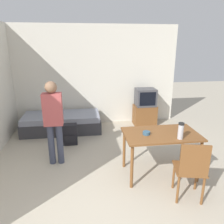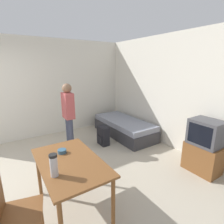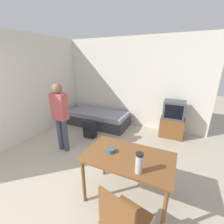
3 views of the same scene
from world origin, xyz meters
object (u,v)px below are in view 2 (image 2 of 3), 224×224
object	(u,v)px
person_standing	(68,112)
mate_bowl	(62,151)
wooden_chair	(10,210)
thermos_flask	(54,164)
tv	(204,147)
backpack	(103,136)
dining_table	(70,167)
daybed	(124,127)

from	to	relation	value
person_standing	mate_bowl	distance (m)	1.69
wooden_chair	thermos_flask	world-z (taller)	thermos_flask
wooden_chair	mate_bowl	world-z (taller)	wooden_chair
tv	person_standing	distance (m)	2.92
backpack	person_standing	bearing A→B (deg)	-105.61
mate_bowl	person_standing	bearing A→B (deg)	157.50
mate_bowl	backpack	distance (m)	2.04
dining_table	mate_bowl	distance (m)	0.29
tv	person_standing	bearing A→B (deg)	-141.49
backpack	wooden_chair	bearing A→B (deg)	-50.03
person_standing	backpack	world-z (taller)	person_standing
tv	thermos_flask	world-z (taller)	thermos_flask
daybed	tv	bearing A→B (deg)	4.27
person_standing	backpack	distance (m)	1.07
person_standing	daybed	bearing A→B (deg)	90.56
wooden_chair	backpack	bearing A→B (deg)	129.97
backpack	dining_table	bearing A→B (deg)	-41.64
daybed	person_standing	size ratio (longest dim) A/B	1.25
tv	backpack	size ratio (longest dim) A/B	2.14
thermos_flask	mate_bowl	bearing A→B (deg)	153.94
dining_table	wooden_chair	size ratio (longest dim) A/B	1.32
daybed	wooden_chair	size ratio (longest dim) A/B	2.11
dining_table	person_standing	size ratio (longest dim) A/B	0.78
thermos_flask	mate_bowl	size ratio (longest dim) A/B	2.19
tv	wooden_chair	distance (m)	3.16
tv	backpack	distance (m)	2.29
backpack	mate_bowl	bearing A→B (deg)	-47.08
dining_table	mate_bowl	xyz separation A→B (m)	(-0.26, -0.02, 0.12)
daybed	thermos_flask	size ratio (longest dim) A/B	7.46
dining_table	daybed	bearing A→B (deg)	129.12
daybed	dining_table	world-z (taller)	dining_table
thermos_flask	backpack	xyz separation A→B (m)	(-1.82, 1.67, -0.68)
thermos_flask	tv	bearing A→B (deg)	85.25
wooden_chair	backpack	distance (m)	2.81
tv	thermos_flask	xyz separation A→B (m)	(-0.22, -2.68, 0.42)
daybed	dining_table	size ratio (longest dim) A/B	1.60
person_standing	backpack	size ratio (longest dim) A/B	3.30
person_standing	thermos_flask	size ratio (longest dim) A/B	5.96
wooden_chair	mate_bowl	distance (m)	0.88
daybed	backpack	xyz separation A→B (m)	(0.24, -0.84, 0.01)
daybed	mate_bowl	distance (m)	2.83
mate_bowl	daybed	bearing A→B (deg)	124.70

